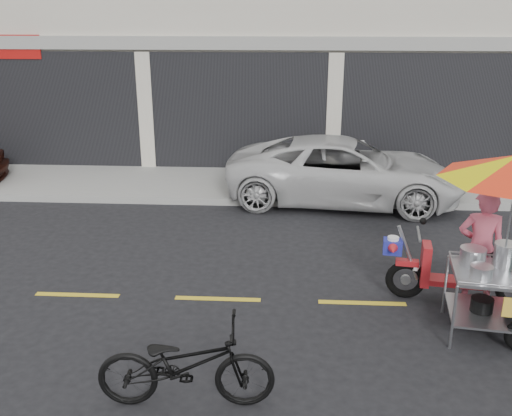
{
  "coord_description": "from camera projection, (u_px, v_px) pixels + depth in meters",
  "views": [
    {
      "loc": [
        -1.05,
        -7.05,
        3.82
      ],
      "look_at": [
        -1.5,
        0.6,
        1.15
      ],
      "focal_mm": 40.0,
      "sensor_mm": 36.0,
      "label": 1
    }
  ],
  "objects": [
    {
      "name": "ground",
      "position": [
        362.0,
        303.0,
        7.85
      ],
      "size": [
        90.0,
        90.0,
        0.0
      ],
      "primitive_type": "plane",
      "color": "black"
    },
    {
      "name": "sidewalk",
      "position": [
        334.0,
        183.0,
        13.01
      ],
      "size": [
        45.0,
        3.0,
        0.15
      ],
      "primitive_type": "cube",
      "color": "gray",
      "rests_on": "ground"
    },
    {
      "name": "centerline",
      "position": [
        362.0,
        303.0,
        7.84
      ],
      "size": [
        42.0,
        0.1,
        0.01
      ],
      "primitive_type": "cube",
      "color": "gold",
      "rests_on": "ground"
    },
    {
      "name": "white_pickup",
      "position": [
        344.0,
        171.0,
        11.8
      ],
      "size": [
        5.01,
        2.69,
        1.34
      ],
      "primitive_type": "imported",
      "rotation": [
        0.0,
        0.0,
        1.47
      ],
      "color": "silver",
      "rests_on": "ground"
    },
    {
      "name": "near_bicycle",
      "position": [
        186.0,
        364.0,
        5.69
      ],
      "size": [
        1.81,
        0.72,
        0.94
      ],
      "primitive_type": "imported",
      "rotation": [
        0.0,
        0.0,
        1.62
      ],
      "color": "black",
      "rests_on": "ground"
    },
    {
      "name": "food_vendor_rig",
      "position": [
        499.0,
        215.0,
        6.93
      ],
      "size": [
        2.32,
        2.08,
        2.33
      ],
      "rotation": [
        0.0,
        0.0,
        -0.14
      ],
      "color": "black",
      "rests_on": "ground"
    }
  ]
}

